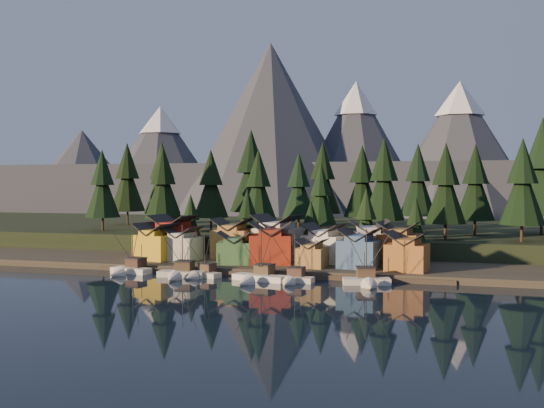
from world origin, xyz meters
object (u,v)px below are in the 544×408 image
(boat_2, at_px, (200,268))
(house_back_1, at_px, (232,237))
(boat_3, at_px, (256,271))
(house_front_0, at_px, (157,240))
(house_front_1, at_px, (182,243))
(boat_4, at_px, (293,272))
(boat_0, at_px, (128,262))
(house_back_0, at_px, (173,235))
(boat_5, at_px, (367,273))
(boat_1, at_px, (180,267))

(boat_2, bearing_deg, house_back_1, 109.27)
(boat_3, bearing_deg, house_front_0, 164.67)
(house_front_0, bearing_deg, boat_2, -25.93)
(boat_3, distance_m, house_front_1, 30.08)
(boat_4, bearing_deg, house_front_0, 162.78)
(boat_3, distance_m, boat_4, 7.62)
(house_back_1, bearing_deg, boat_4, -49.28)
(boat_0, bearing_deg, boat_3, 7.22)
(house_front_1, height_order, house_back_0, house_back_0)
(boat_3, xyz_separation_m, boat_4, (7.59, 0.66, 0.06))
(house_front_1, distance_m, house_back_1, 12.60)
(boat_4, height_order, boat_5, boat_5)
(boat_0, distance_m, house_back_1, 28.05)
(boat_2, distance_m, house_front_1, 18.96)
(boat_3, distance_m, boat_5, 22.76)
(boat_4, bearing_deg, house_back_1, 137.55)
(boat_1, distance_m, boat_3, 17.47)
(boat_5, bearing_deg, boat_2, 165.61)
(house_front_0, bearing_deg, house_back_1, 37.57)
(boat_4, distance_m, boat_5, 15.14)
(house_back_0, bearing_deg, house_front_0, -99.38)
(boat_4, bearing_deg, boat_3, -169.61)
(boat_2, relative_size, boat_3, 0.81)
(boat_3, relative_size, house_front_0, 1.21)
(boat_0, relative_size, boat_3, 0.98)
(boat_2, relative_size, house_back_0, 0.99)
(boat_2, bearing_deg, house_front_0, 158.66)
(boat_2, distance_m, house_front_0, 23.06)
(house_back_0, bearing_deg, boat_3, -32.43)
(boat_4, relative_size, house_front_1, 1.29)
(boat_2, relative_size, house_front_0, 0.99)
(boat_3, bearing_deg, house_front_1, 157.50)
(boat_0, bearing_deg, boat_4, 9.13)
(house_front_1, bearing_deg, boat_2, -48.57)
(boat_2, distance_m, boat_3, 13.57)
(boat_5, relative_size, house_back_0, 1.17)
(boat_5, bearing_deg, house_back_1, 134.78)
(boat_0, height_order, boat_2, boat_0)
(boat_5, xyz_separation_m, house_back_0, (-51.96, 21.13, 4.62))
(boat_0, xyz_separation_m, house_back_1, (17.18, 21.77, 4.21))
(boat_3, xyz_separation_m, house_back_1, (-13.83, 24.35, 4.57))
(boat_0, bearing_deg, house_back_0, 97.03)
(boat_5, xyz_separation_m, house_front_1, (-46.98, 15.66, 3.31))
(boat_3, xyz_separation_m, boat_5, (22.70, 1.71, 0.31))
(house_back_1, bearing_deg, boat_1, -100.05)
(house_back_0, bearing_deg, boat_5, -16.59)
(boat_4, relative_size, house_front_0, 1.03)
(boat_2, relative_size, house_back_1, 1.05)
(boat_5, distance_m, house_back_1, 43.18)
(boat_3, xyz_separation_m, house_front_1, (-24.28, 17.37, 3.62))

